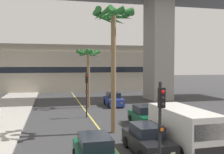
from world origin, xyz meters
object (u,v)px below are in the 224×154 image
Objects in this scene: traffic_light_median_far at (87,88)px; palm_tree_mid_median at (114,29)px; traffic_light_median_near at (161,121)px; car_queue_second at (145,116)px; car_queue_fourth at (114,100)px; delivery_van at (183,128)px; palm_tree_near_median at (88,60)px; car_queue_third at (147,140)px; car_queue_front at (95,154)px.

palm_tree_mid_median is (1.16, -5.66, 4.64)m from traffic_light_median_far.
traffic_light_median_near is 9.90m from palm_tree_mid_median.
traffic_light_median_near is at bearing -107.31° from car_queue_second.
delivery_van is at bearing -89.71° from car_queue_fourth.
car_queue_second is 11.26m from palm_tree_near_median.
traffic_light_median_far is 7.41m from palm_tree_mid_median.
delivery_van is at bearing -78.98° from palm_tree_near_median.
traffic_light_median_far reaches higher than car_queue_third.
car_queue_second is at bearing 55.61° from car_queue_front.
traffic_light_median_near is (-1.03, -4.09, 1.99)m from car_queue_third.
delivery_van is at bearing -57.50° from palm_tree_mid_median.
car_queue_third is 4.67m from traffic_light_median_near.
car_queue_third is (-2.18, -6.23, 0.00)m from car_queue_second.
palm_tree_near_median is at bearing 80.19° from traffic_light_median_far.
car_queue_third is 0.62× the size of palm_tree_near_median.
car_queue_third is at bearing 26.28° from car_queue_front.
delivery_van is 5.42m from traffic_light_median_near.
palm_tree_mid_median reaches higher than car_queue_third.
traffic_light_median_near is 20.26m from palm_tree_near_median.
car_queue_third is (3.14, 1.55, 0.00)m from car_queue_front.
car_queue_front is 0.98× the size of traffic_light_median_far.
delivery_van is at bearing 16.81° from car_queue_front.
palm_tree_mid_median is at bearing 69.08° from car_queue_front.
delivery_van is at bearing 52.42° from traffic_light_median_near.
traffic_light_median_far is 0.47× the size of palm_tree_mid_median.
palm_tree_near_median is at bearing 107.80° from car_queue_second.
car_queue_fourth is 5.57m from palm_tree_near_median.
car_queue_second is 0.99× the size of car_queue_third.
delivery_van is 16.75m from palm_tree_near_median.
traffic_light_median_near is at bearing -98.61° from car_queue_fourth.
traffic_light_median_far is (-4.09, 10.25, 1.43)m from delivery_van.
traffic_light_median_near is (-3.19, -4.14, 1.43)m from delivery_van.
palm_tree_near_median reaches higher than car_queue_third.
car_queue_third and car_queue_fourth have the same top height.
traffic_light_median_far is at bearing 100.63° from car_queue_third.
car_queue_front is at bearing -110.92° from palm_tree_mid_median.
car_queue_second is at bearing 72.69° from traffic_light_median_near.
palm_tree_mid_median is at bearing -78.41° from traffic_light_median_far.
car_queue_fourth is 0.47× the size of palm_tree_mid_median.
car_queue_second is 6.20m from delivery_van.
traffic_light_median_far is at bearing 93.58° from traffic_light_median_near.
traffic_light_median_near is at bearing -86.42° from traffic_light_median_far.
car_queue_front and car_queue_third have the same top height.
traffic_light_median_near is (2.11, -2.54, 1.99)m from car_queue_front.
traffic_light_median_far reaches higher than car_queue_fourth.
car_queue_second is 0.78× the size of delivery_van.
delivery_van is at bearing -68.27° from traffic_light_median_far.
palm_tree_mid_median is (-2.96, -1.58, 6.64)m from car_queue_second.
car_queue_front is 0.62× the size of palm_tree_near_median.
car_queue_front is 0.99× the size of car_queue_fourth.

